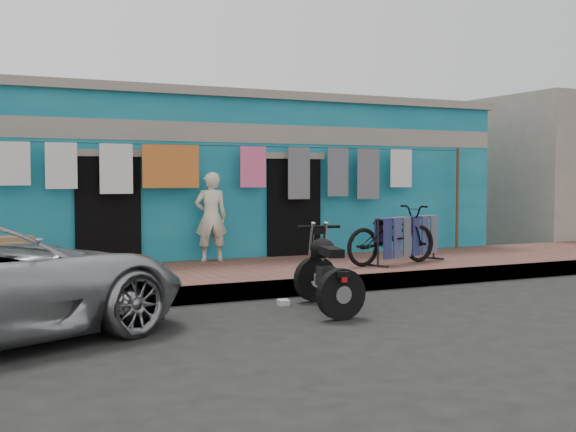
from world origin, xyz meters
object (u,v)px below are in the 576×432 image
object	(u,v)px
motorcycle	(327,269)
jeans_rack	(407,239)
bicycle	(391,228)
seated_person	(211,217)

from	to	relation	value
motorcycle	jeans_rack	distance (m)	3.54
bicycle	jeans_rack	bearing A→B (deg)	-87.68
bicycle	motorcycle	xyz separation A→B (m)	(-2.40, -2.13, -0.32)
seated_person	jeans_rack	bearing A→B (deg)	159.07
seated_person	motorcycle	size ratio (longest dim) A/B	0.90
seated_person	bicycle	xyz separation A→B (m)	(2.66, -1.71, -0.18)
motorcycle	jeans_rack	size ratio (longest dim) A/B	1.01
seated_person	jeans_rack	distance (m)	3.47
seated_person	bicycle	distance (m)	3.16
bicycle	seated_person	bearing A→B (deg)	49.54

